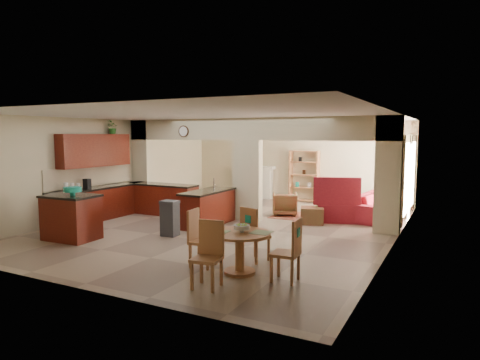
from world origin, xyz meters
The scene contains 39 objects.
floor centered at (0.00, 0.00, 0.00)m, with size 10.00×10.00×0.00m, color #87735D.
ceiling centered at (0.00, 0.00, 2.80)m, with size 10.00×10.00×0.00m, color white.
wall_back centered at (0.00, 5.00, 1.40)m, with size 8.00×8.00×0.00m, color #BBB189.
wall_front centered at (0.00, -5.00, 1.40)m, with size 8.00×8.00×0.00m, color #BBB189.
wall_left centered at (-4.00, 0.00, 1.40)m, with size 10.00×10.00×0.00m, color #BBB189.
wall_right centered at (4.00, 0.00, 1.40)m, with size 10.00×10.00×0.00m, color #BBB189.
partition_left_pier centered at (-3.70, 1.00, 1.40)m, with size 0.60×0.25×2.80m, color #BBB189.
partition_center_pier centered at (0.00, 1.00, 1.10)m, with size 0.80×0.25×2.20m, color #BBB189.
partition_right_pier centered at (3.70, 1.00, 1.40)m, with size 0.60×0.25×2.80m, color #BBB189.
partition_header centered at (0.00, 1.00, 2.50)m, with size 8.00×0.25×0.60m, color #BBB189.
kitchen_counter centered at (-3.26, -0.25, 0.46)m, with size 2.52×3.29×1.48m.
upper_cabinets centered at (-3.82, -0.80, 1.92)m, with size 0.35×2.40×0.90m, color #3B0806.
peninsula centered at (-0.60, -0.11, 0.46)m, with size 0.70×1.85×0.91m.
wall_clock centered at (-2.00, 0.85, 2.45)m, with size 0.34×0.34×0.03m, color #452917.
rug centered at (1.20, 2.10, 0.01)m, with size 1.60×1.30×0.01m, color brown.
fireplace centered at (-1.60, 4.83, 0.61)m, with size 1.60×0.35×1.20m.
shelving_unit centered at (0.35, 4.82, 0.90)m, with size 1.00×0.32×1.80m, color #9A5C35.
window_a centered at (3.97, 2.30, 1.20)m, with size 0.02×0.90×1.90m, color white.
window_b centered at (3.97, 4.00, 1.20)m, with size 0.02×0.90×1.90m, color white.
glazed_door centered at (3.97, 3.15, 1.05)m, with size 0.02×0.70×2.10m, color white.
drape_a_left centered at (3.93, 1.70, 1.20)m, with size 0.10×0.28×2.30m, color #401B19.
drape_a_right centered at (3.93, 2.90, 1.20)m, with size 0.10×0.28×2.30m, color #401B19.
drape_b_left centered at (3.93, 3.40, 1.20)m, with size 0.10×0.28×2.30m, color #401B19.
drape_b_right centered at (3.93, 4.60, 1.20)m, with size 0.10×0.28×2.30m, color #401B19.
ceiling_fan centered at (1.50, 3.00, 2.56)m, with size 1.00×1.00×0.10m, color white.
kitchen_island centered at (-2.52, -2.84, 0.51)m, with size 1.20×0.88×1.01m.
teal_bowl centered at (-2.42, -2.86, 1.10)m, with size 0.39×0.39×0.18m, color #148E77.
trash_can centered at (-0.76, -1.55, 0.38)m, with size 0.36×0.31×0.76m, color #2C2B2E.
dining_table centered at (1.94, -3.24, 0.48)m, with size 1.04×1.04×0.71m.
fruit_bowl centered at (1.97, -3.23, 0.78)m, with size 0.27×0.27×0.14m, color #6EB126.
sofa centered at (3.30, 2.89, 0.36)m, with size 0.97×2.49×0.73m, color maroon.
chaise centered at (2.33, 2.06, 0.25)m, with size 1.23×1.01×0.49m, color maroon.
armchair centered at (0.69, 2.09, 0.33)m, with size 0.70×0.73×0.66m, color maroon.
ottoman centered at (1.76, 1.33, 0.22)m, with size 0.59×0.59×0.43m, color maroon.
plant centered at (-3.82, -0.09, 2.56)m, with size 0.35×0.30×0.39m, color #1F4E14.
chair_north centered at (1.84, -2.52, 0.55)m, with size 0.53×0.53×1.02m.
chair_east centered at (2.85, -3.25, 0.55)m, with size 0.44×0.44×1.02m.
chair_south centered at (1.79, -4.00, 0.55)m, with size 0.47×0.47×1.02m.
chair_west centered at (1.09, -3.20, 0.55)m, with size 0.46×0.46×1.02m.
Camera 1 is at (5.17, -9.51, 2.34)m, focal length 32.00 mm.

